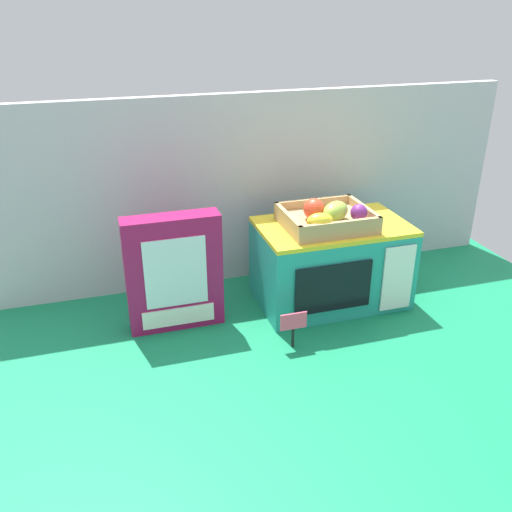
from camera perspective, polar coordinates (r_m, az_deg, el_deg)
The scene contains 6 objects.
ground_plane at distance 1.61m, azimuth 2.35°, elevation -5.25°, with size 1.70×1.70×0.00m, color #147A4C.
display_back_panel at distance 1.70m, azimuth -0.07°, elevation 6.98°, with size 1.61×0.03×0.57m, color #B7BABF.
toy_microwave at distance 1.61m, azimuth 7.76°, elevation -0.75°, with size 0.42×0.26×0.24m.
food_groups_crate at distance 1.53m, azimuth 7.36°, elevation 3.89°, with size 0.24×0.20×0.08m.
cookie_set_box at distance 1.47m, azimuth -8.46°, elevation -1.72°, with size 0.25×0.07×0.32m.
price_sign at distance 1.41m, azimuth 3.87°, elevation -7.09°, with size 0.07×0.01×0.10m.
Camera 1 is at (-0.47, -1.31, 0.82)m, focal length 38.79 mm.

